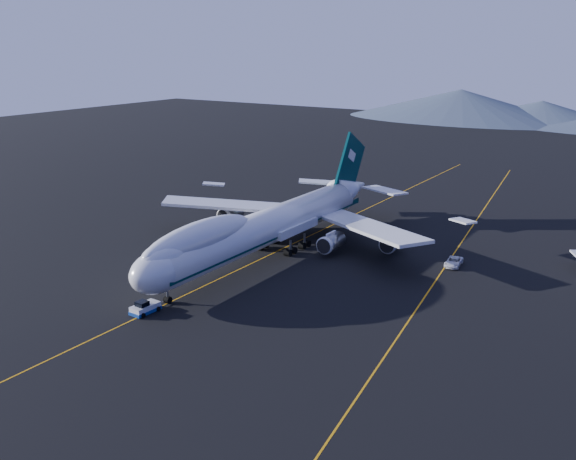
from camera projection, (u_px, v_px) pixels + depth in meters
The scene contains 6 objects.
ground at pixel (267, 256), 118.45m from camera, with size 500.00×500.00×0.00m, color black.
taxiway_line_main at pixel (267, 256), 118.45m from camera, with size 0.25×220.00×0.01m, color orange.
taxiway_line_side at pixel (443, 271), 110.91m from camera, with size 0.25×200.00×0.01m, color orange.
boeing_747 at pixel (267, 226), 116.84m from camera, with size 59.62×72.43×19.37m.
pushback_tug at pixel (145, 309), 93.57m from camera, with size 2.77×4.59×1.95m.
service_van at pixel (454, 262), 113.02m from camera, with size 2.51×5.44×1.51m, color silver.
Camera 1 is at (64.08, -92.29, 38.00)m, focal length 40.00 mm.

